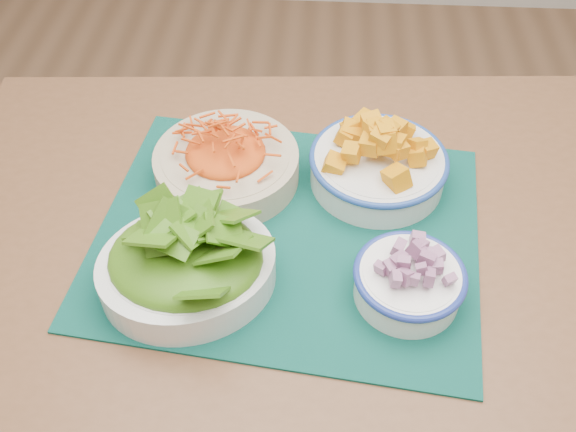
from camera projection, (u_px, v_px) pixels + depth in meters
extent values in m
cube|color=brown|center=(317.00, 238.00, 0.91)|extent=(1.14, 0.80, 0.04)
cylinder|color=brown|center=(83.00, 246.00, 1.39)|extent=(0.06, 0.06, 0.71)
cylinder|color=brown|center=(530.00, 244.00, 1.39)|extent=(0.06, 0.06, 0.71)
cube|color=#032D28|center=(288.00, 232.00, 0.89)|extent=(0.56, 0.48, 0.00)
cylinder|color=#BDAC8D|center=(227.00, 166.00, 0.94)|extent=(0.23, 0.23, 0.05)
ellipsoid|color=#EC5413|center=(225.00, 146.00, 0.91)|extent=(0.19, 0.19, 0.03)
cylinder|color=silver|center=(378.00, 169.00, 0.94)|extent=(0.25, 0.25, 0.05)
torus|color=#204192|center=(379.00, 158.00, 0.92)|extent=(0.20, 0.20, 0.01)
ellipsoid|color=orange|center=(381.00, 143.00, 0.90)|extent=(0.17, 0.17, 0.05)
ellipsoid|color=#285E0B|center=(183.00, 245.00, 0.77)|extent=(0.20, 0.17, 0.05)
cylinder|color=white|center=(408.00, 284.00, 0.80)|extent=(0.16, 0.16, 0.05)
torus|color=navy|center=(410.00, 275.00, 0.78)|extent=(0.14, 0.14, 0.01)
ellipsoid|color=#661144|center=(412.00, 266.00, 0.77)|extent=(0.12, 0.12, 0.02)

